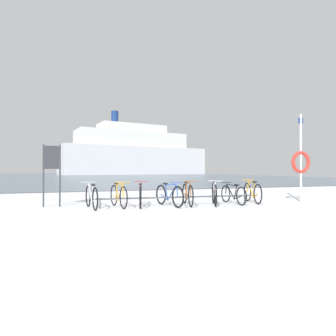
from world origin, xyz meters
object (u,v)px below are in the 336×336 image
at_px(bicycle_2, 141,195).
at_px(rescue_post, 301,161).
at_px(bicycle_3, 169,195).
at_px(info_sign, 52,164).
at_px(bicycle_0, 91,197).
at_px(bicycle_5, 214,194).
at_px(ferry_ship, 134,154).
at_px(bicycle_1, 119,196).
at_px(bicycle_4, 187,194).
at_px(bicycle_6, 233,194).
at_px(bicycle_7, 252,192).

bearing_deg(bicycle_2, rescue_post, -5.48).
bearing_deg(bicycle_3, info_sign, 163.74).
bearing_deg(bicycle_0, bicycle_5, -5.65).
xyz_separation_m(bicycle_0, bicycle_3, (2.46, -0.21, -0.01)).
height_order(bicycle_5, ferry_ship, ferry_ship).
height_order(bicycle_2, ferry_ship, ferry_ship).
bearing_deg(ferry_ship, bicycle_1, -102.80).
xyz_separation_m(bicycle_5, ferry_ship, (14.18, 76.87, 5.78)).
bearing_deg(info_sign, bicycle_4, -13.59).
bearing_deg(bicycle_5, bicycle_4, 167.12).
relative_size(bicycle_0, bicycle_6, 1.01).
bearing_deg(ferry_ship, bicycle_2, -102.28).
xyz_separation_m(bicycle_5, bicycle_7, (1.64, 0.17, -0.00)).
relative_size(bicycle_3, info_sign, 0.87).
distance_m(bicycle_0, info_sign, 1.77).
bearing_deg(bicycle_2, bicycle_7, -3.41).
xyz_separation_m(bicycle_2, bicycle_3, (0.90, -0.23, -0.00)).
bearing_deg(bicycle_7, bicycle_1, 176.63).
xyz_separation_m(bicycle_0, info_sign, (-1.18, 0.85, 1.01)).
distance_m(bicycle_5, bicycle_7, 1.65).
height_order(rescue_post, ferry_ship, ferry_ship).
height_order(bicycle_3, rescue_post, rescue_post).
distance_m(bicycle_2, bicycle_5, 2.51).
bearing_deg(info_sign, bicycle_0, -35.72).
bearing_deg(bicycle_4, info_sign, 166.41).
bearing_deg(ferry_ship, bicycle_4, -101.13).
bearing_deg(ferry_ship, bicycle_6, -99.90).
height_order(info_sign, rescue_post, rescue_post).
height_order(bicycle_0, bicycle_7, bicycle_7).
bearing_deg(info_sign, bicycle_6, -11.03).
xyz_separation_m(bicycle_4, info_sign, (-4.30, 1.04, 1.00)).
xyz_separation_m(bicycle_4, bicycle_7, (2.54, -0.04, -0.00)).
height_order(bicycle_2, bicycle_6, bicycle_2).
relative_size(bicycle_3, bicycle_7, 1.05).
bearing_deg(bicycle_5, rescue_post, -2.66).
height_order(bicycle_2, bicycle_4, bicycle_4).
distance_m(bicycle_1, bicycle_7, 4.83).
relative_size(bicycle_0, bicycle_4, 0.98).
relative_size(bicycle_2, bicycle_3, 0.96).
bearing_deg(bicycle_6, bicycle_0, 176.20).
xyz_separation_m(info_sign, rescue_post, (8.74, -1.41, 0.17)).
height_order(bicycle_4, info_sign, info_sign).
distance_m(bicycle_4, info_sign, 4.53).
height_order(bicycle_4, rescue_post, rescue_post).
relative_size(bicycle_0, info_sign, 0.84).
bearing_deg(bicycle_2, bicycle_0, -179.47).
bearing_deg(bicycle_2, info_sign, 163.04).
bearing_deg(info_sign, rescue_post, -9.16).
xyz_separation_m(bicycle_7, rescue_post, (1.91, -0.33, 1.16)).
height_order(bicycle_1, bicycle_5, bicycle_5).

